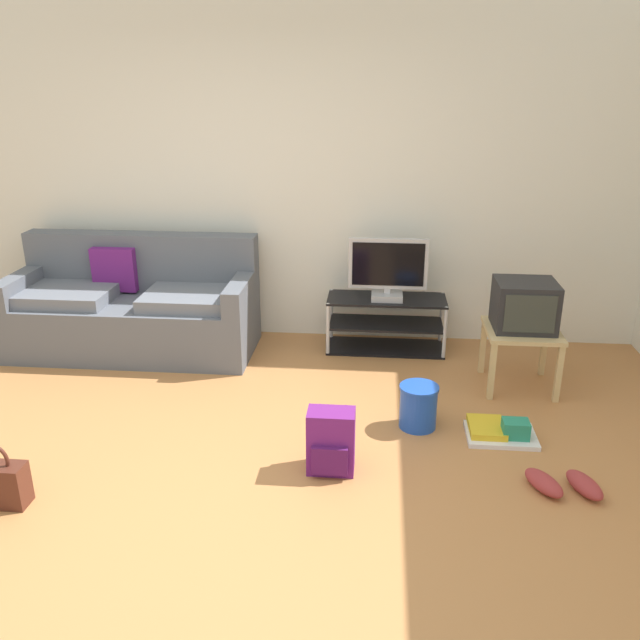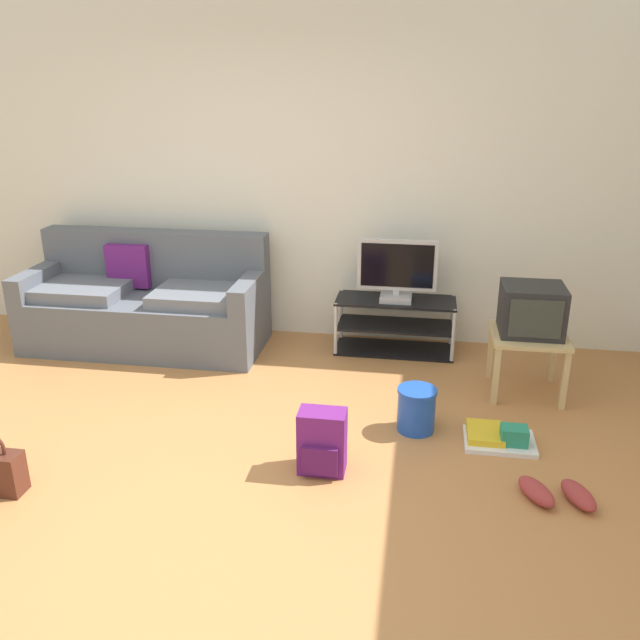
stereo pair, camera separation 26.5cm
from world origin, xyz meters
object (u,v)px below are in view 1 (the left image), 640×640
at_px(backpack, 331,442).
at_px(sneakers_pair, 564,484).
at_px(couch, 135,309).
at_px(crt_tv, 525,305).
at_px(tv_stand, 386,324).
at_px(floor_tray, 500,431).
at_px(side_table, 521,338).
at_px(cleaning_bucket, 418,405).
at_px(flat_tv, 388,270).

xyz_separation_m(backpack, sneakers_pair, (1.27, -0.09, -0.14)).
distance_m(couch, backpack, 2.41).
distance_m(crt_tv, backpack, 1.82).
distance_m(tv_stand, floor_tray, 1.56).
bearing_deg(backpack, sneakers_pair, 8.84).
relative_size(side_table, cleaning_bucket, 1.77).
xyz_separation_m(side_table, cleaning_bucket, (-0.75, -0.67, -0.22)).
bearing_deg(couch, sneakers_pair, -30.25).
bearing_deg(sneakers_pair, couch, 149.75).
height_order(couch, backpack, couch).
xyz_separation_m(crt_tv, sneakers_pair, (0.01, -1.32, -0.57)).
height_order(couch, cleaning_bucket, couch).
bearing_deg(backpack, couch, 148.94).
distance_m(flat_tv, floor_tray, 1.66).
relative_size(flat_tv, backpack, 1.67).
bearing_deg(side_table, crt_tv, 90.00).
height_order(tv_stand, sneakers_pair, tv_stand).
relative_size(side_table, crt_tv, 1.22).
height_order(flat_tv, cleaning_bucket, flat_tv).
relative_size(tv_stand, flat_tv, 1.53).
bearing_deg(side_table, flat_tv, 147.83).
height_order(couch, side_table, couch).
height_order(couch, floor_tray, couch).
relative_size(flat_tv, sneakers_pair, 1.43).
height_order(couch, flat_tv, flat_tv).
distance_m(backpack, sneakers_pair, 1.28).
height_order(crt_tv, sneakers_pair, crt_tv).
height_order(cleaning_bucket, sneakers_pair, cleaning_bucket).
relative_size(tv_stand, side_table, 1.88).
bearing_deg(backpack, cleaning_bucket, 59.61).
bearing_deg(floor_tray, sneakers_pair, -65.39).
bearing_deg(cleaning_bucket, tv_stand, 99.13).
bearing_deg(backpack, side_table, 56.73).
xyz_separation_m(tv_stand, backpack, (-0.31, -1.84, -0.04)).
distance_m(tv_stand, cleaning_bucket, 1.31).
height_order(crt_tv, floor_tray, crt_tv).
bearing_deg(backpack, tv_stand, 93.23).
relative_size(couch, tv_stand, 2.02).
xyz_separation_m(tv_stand, sneakers_pair, (0.96, -1.93, -0.18)).
height_order(couch, crt_tv, couch).
height_order(couch, sneakers_pair, couch).
xyz_separation_m(sneakers_pair, floor_tray, (-0.25, 0.55, -0.00)).
bearing_deg(couch, cleaning_bucket, -26.38).
bearing_deg(sneakers_pair, backpack, 176.04).
bearing_deg(side_table, tv_stand, 146.88).
distance_m(backpack, floor_tray, 1.13).
bearing_deg(flat_tv, backpack, -99.68).
relative_size(couch, floor_tray, 4.53).
xyz_separation_m(tv_stand, flat_tv, (-0.00, -0.02, 0.47)).
height_order(side_table, floor_tray, side_table).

